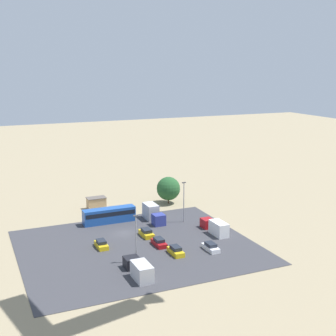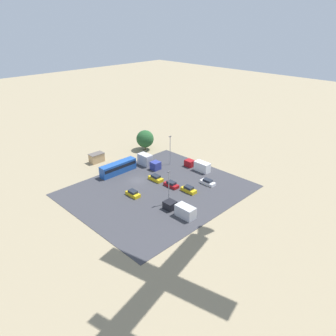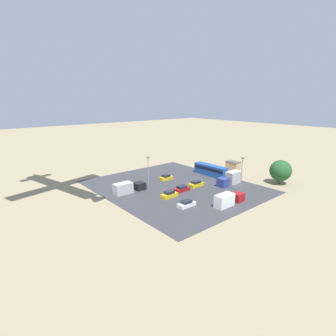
{
  "view_description": "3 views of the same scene",
  "coord_description": "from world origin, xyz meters",
  "px_view_note": "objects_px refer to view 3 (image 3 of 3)",
  "views": [
    {
      "loc": [
        29.02,
        89.32,
        34.66
      ],
      "look_at": [
        0.54,
        24.42,
        19.12
      ],
      "focal_mm": 50.0,
      "sensor_mm": 36.0,
      "label": 1
    },
    {
      "loc": [
        52.71,
        64.77,
        42.68
      ],
      "look_at": [
        -0.48,
        11.76,
        7.68
      ],
      "focal_mm": 35.0,
      "sensor_mm": 36.0,
      "label": 2
    },
    {
      "loc": [
        -51.55,
        54.31,
        23.42
      ],
      "look_at": [
        2.76,
        8.3,
        4.84
      ],
      "focal_mm": 28.0,
      "sensor_mm": 36.0,
      "label": 3
    }
  ],
  "objects_px": {
    "parked_car_4": "(186,204)",
    "parked_truck_2": "(230,179)",
    "shed_building": "(233,166)",
    "parked_car_2": "(182,189)",
    "parked_truck_1": "(228,199)",
    "parked_car_1": "(166,177)",
    "parked_car_0": "(169,195)",
    "parked_car_3": "(196,184)",
    "bus": "(211,170)",
    "parked_truck_0": "(128,188)"
  },
  "relations": [
    {
      "from": "parked_car_2",
      "to": "parked_truck_2",
      "type": "bearing_deg",
      "value": -107.42
    },
    {
      "from": "shed_building",
      "to": "parked_truck_0",
      "type": "xyz_separation_m",
      "value": [
        3.52,
        40.01,
        -0.11
      ]
    },
    {
      "from": "parked_car_2",
      "to": "parked_car_4",
      "type": "xyz_separation_m",
      "value": [
        -8.15,
        6.16,
        -0.02
      ]
    },
    {
      "from": "parked_car_1",
      "to": "parked_car_4",
      "type": "bearing_deg",
      "value": 152.68
    },
    {
      "from": "bus",
      "to": "parked_car_3",
      "type": "xyz_separation_m",
      "value": [
        -4.56,
        11.4,
        -1.15
      ]
    },
    {
      "from": "parked_car_3",
      "to": "parked_truck_2",
      "type": "bearing_deg",
      "value": 60.51
    },
    {
      "from": "shed_building",
      "to": "parked_car_1",
      "type": "relative_size",
      "value": 1.11
    },
    {
      "from": "parked_car_2",
      "to": "parked_truck_0",
      "type": "height_order",
      "value": "parked_truck_0"
    },
    {
      "from": "shed_building",
      "to": "parked_car_1",
      "type": "bearing_deg",
      "value": 76.89
    },
    {
      "from": "shed_building",
      "to": "parked_car_1",
      "type": "xyz_separation_m",
      "value": [
        5.86,
        25.14,
        -0.75
      ]
    },
    {
      "from": "parked_truck_1",
      "to": "parked_car_1",
      "type": "bearing_deg",
      "value": 175.79
    },
    {
      "from": "shed_building",
      "to": "parked_car_4",
      "type": "height_order",
      "value": "shed_building"
    },
    {
      "from": "parked_car_1",
      "to": "parked_truck_0",
      "type": "distance_m",
      "value": 15.06
    },
    {
      "from": "shed_building",
      "to": "parked_car_4",
      "type": "distance_m",
      "value": 37.2
    },
    {
      "from": "parked_car_0",
      "to": "parked_truck_1",
      "type": "bearing_deg",
      "value": 29.57
    },
    {
      "from": "bus",
      "to": "parked_car_3",
      "type": "distance_m",
      "value": 12.33
    },
    {
      "from": "parked_car_1",
      "to": "parked_car_4",
      "type": "distance_m",
      "value": 21.18
    },
    {
      "from": "bus",
      "to": "parked_truck_2",
      "type": "bearing_deg",
      "value": 75.05
    },
    {
      "from": "parked_car_1",
      "to": "parked_truck_0",
      "type": "xyz_separation_m",
      "value": [
        -2.33,
        14.87,
        0.64
      ]
    },
    {
      "from": "parked_car_1",
      "to": "parked_truck_0",
      "type": "relative_size",
      "value": 0.48
    },
    {
      "from": "shed_building",
      "to": "parked_car_2",
      "type": "distance_m",
      "value": 29.11
    },
    {
      "from": "shed_building",
      "to": "parked_truck_2",
      "type": "distance_m",
      "value": 16.91
    },
    {
      "from": "bus",
      "to": "parked_car_2",
      "type": "bearing_deg",
      "value": 16.1
    },
    {
      "from": "parked_car_4",
      "to": "parked_truck_1",
      "type": "relative_size",
      "value": 0.5
    },
    {
      "from": "bus",
      "to": "parked_car_2",
      "type": "relative_size",
      "value": 2.69
    },
    {
      "from": "parked_car_0",
      "to": "parked_car_1",
      "type": "relative_size",
      "value": 1.03
    },
    {
      "from": "parked_car_1",
      "to": "parked_car_3",
      "type": "height_order",
      "value": "parked_car_3"
    },
    {
      "from": "parked_car_0",
      "to": "parked_car_1",
      "type": "xyz_separation_m",
      "value": [
        11.86,
        -8.85,
        -0.03
      ]
    },
    {
      "from": "parked_truck_1",
      "to": "parked_car_4",
      "type": "bearing_deg",
      "value": -124.68
    },
    {
      "from": "parked_car_2",
      "to": "parked_car_4",
      "type": "bearing_deg",
      "value": 142.9
    },
    {
      "from": "parked_car_3",
      "to": "shed_building",
      "type": "bearing_deg",
      "value": 100.91
    },
    {
      "from": "parked_car_1",
      "to": "parked_car_2",
      "type": "xyz_separation_m",
      "value": [
        -10.67,
        3.56,
        -0.0
      ]
    },
    {
      "from": "bus",
      "to": "parked_car_1",
      "type": "bearing_deg",
      "value": -22.69
    },
    {
      "from": "parked_car_2",
      "to": "shed_building",
      "type": "bearing_deg",
      "value": -80.47
    },
    {
      "from": "parked_truck_1",
      "to": "parked_truck_0",
      "type": "bearing_deg",
      "value": -149.24
    },
    {
      "from": "parked_car_4",
      "to": "parked_truck_2",
      "type": "bearing_deg",
      "value": 99.68
    },
    {
      "from": "parked_car_0",
      "to": "parked_car_1",
      "type": "height_order",
      "value": "parked_car_0"
    },
    {
      "from": "parked_car_1",
      "to": "parked_car_4",
      "type": "height_order",
      "value": "parked_car_1"
    },
    {
      "from": "parked_car_0",
      "to": "parked_car_2",
      "type": "bearing_deg",
      "value": 102.62
    },
    {
      "from": "parked_car_0",
      "to": "parked_truck_0",
      "type": "distance_m",
      "value": 11.28
    },
    {
      "from": "parked_car_1",
      "to": "bus",
      "type": "bearing_deg",
      "value": -112.69
    },
    {
      "from": "bus",
      "to": "parked_car_3",
      "type": "bearing_deg",
      "value": 21.82
    },
    {
      "from": "parked_car_1",
      "to": "parked_truck_0",
      "type": "height_order",
      "value": "parked_truck_0"
    },
    {
      "from": "parked_car_2",
      "to": "parked_truck_1",
      "type": "height_order",
      "value": "parked_truck_1"
    },
    {
      "from": "parked_truck_0",
      "to": "parked_car_2",
      "type": "bearing_deg",
      "value": 53.59
    },
    {
      "from": "parked_car_2",
      "to": "parked_truck_1",
      "type": "distance_m",
      "value": 13.76
    },
    {
      "from": "parked_car_2",
      "to": "parked_car_0",
      "type": "bearing_deg",
      "value": 102.62
    },
    {
      "from": "shed_building",
      "to": "parked_truck_2",
      "type": "height_order",
      "value": "parked_truck_2"
    },
    {
      "from": "parked_car_1",
      "to": "parked_truck_1",
      "type": "height_order",
      "value": "parked_truck_1"
    },
    {
      "from": "parked_car_1",
      "to": "parked_truck_1",
      "type": "distance_m",
      "value": 24.38
    }
  ]
}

